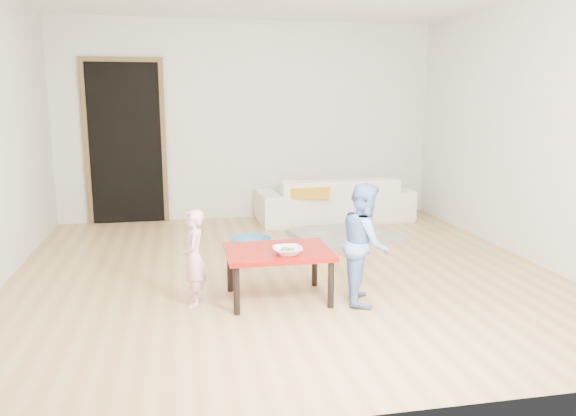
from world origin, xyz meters
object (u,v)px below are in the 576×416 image
object	(u,v)px
red_table	(278,274)
basin	(251,245)
sofa	(334,199)
child_pink	(194,258)
child_blue	(365,243)
bowl	(288,251)

from	to	relation	value
red_table	basin	xyz separation A→B (m)	(-0.03, 1.48, -0.14)
sofa	basin	distance (m)	1.84
child_pink	child_blue	distance (m)	1.36
red_table	child_pink	size ratio (longest dim) A/B	1.09
bowl	child_pink	world-z (taller)	child_pink
child_blue	basin	xyz separation A→B (m)	(-0.70, 1.65, -0.41)
red_table	bowl	size ratio (longest dim) A/B	3.61
sofa	child_pink	bearing A→B (deg)	53.50
sofa	red_table	size ratio (longest dim) A/B	2.41
red_table	child_blue	bearing A→B (deg)	-14.12
sofa	bowl	world-z (taller)	sofa
child_blue	red_table	bearing A→B (deg)	89.64
bowl	sofa	bearing A→B (deg)	67.61
red_table	child_blue	distance (m)	0.74
sofa	basin	size ratio (longest dim) A/B	4.51
red_table	child_pink	distance (m)	0.69
sofa	bowl	distance (m)	3.17
bowl	basin	bearing A→B (deg)	92.76
sofa	basin	bearing A→B (deg)	43.53
red_table	bowl	world-z (taller)	bowl
child_pink	basin	size ratio (longest dim) A/B	1.71
sofa	child_pink	xyz separation A→B (m)	(-1.92, -2.76, 0.09)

